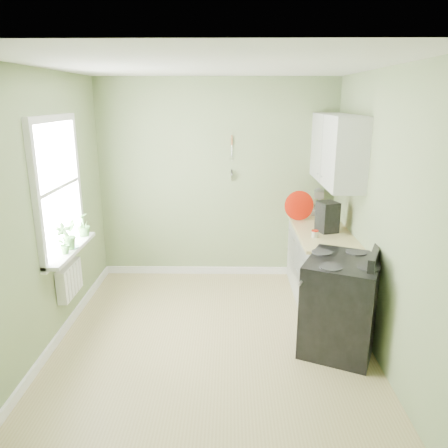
{
  "coord_description": "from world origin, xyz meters",
  "views": [
    {
      "loc": [
        0.18,
        -4.05,
        2.42
      ],
      "look_at": [
        0.12,
        0.55,
        1.1
      ],
      "focal_mm": 35.0,
      "sensor_mm": 36.0,
      "label": 1
    }
  ],
  "objects_px": {
    "stove": "(341,304)",
    "kettle": "(298,208)",
    "stand_mixer": "(318,203)",
    "coffee_maker": "(327,218)"
  },
  "relations": [
    {
      "from": "stove",
      "to": "coffee_maker",
      "type": "relative_size",
      "value": 2.98
    },
    {
      "from": "stand_mixer",
      "to": "coffee_maker",
      "type": "relative_size",
      "value": 1.02
    },
    {
      "from": "coffee_maker",
      "to": "kettle",
      "type": "bearing_deg",
      "value": 105.01
    },
    {
      "from": "stove",
      "to": "stand_mixer",
      "type": "relative_size",
      "value": 2.93
    },
    {
      "from": "stove",
      "to": "coffee_maker",
      "type": "xyz_separation_m",
      "value": [
        0.04,
        1.03,
        0.6
      ]
    },
    {
      "from": "stand_mixer",
      "to": "coffee_maker",
      "type": "distance_m",
      "value": 0.84
    },
    {
      "from": "stove",
      "to": "kettle",
      "type": "xyz_separation_m",
      "value": [
        -0.18,
        1.85,
        0.52
      ]
    },
    {
      "from": "stove",
      "to": "kettle",
      "type": "relative_size",
      "value": 6.17
    },
    {
      "from": "coffee_maker",
      "to": "stand_mixer",
      "type": "bearing_deg",
      "value": 85.84
    },
    {
      "from": "stand_mixer",
      "to": "kettle",
      "type": "distance_m",
      "value": 0.29
    }
  ]
}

